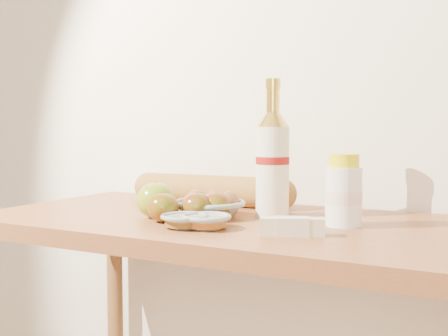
{
  "coord_description": "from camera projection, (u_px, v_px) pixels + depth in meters",
  "views": [
    {
      "loc": [
        0.6,
        0.02,
        1.11
      ],
      "look_at": [
        0.0,
        1.15,
        1.02
      ],
      "focal_mm": 45.0,
      "sensor_mm": 36.0,
      "label": 1
    }
  ],
  "objects": [
    {
      "name": "back_wall",
      "position": [
        284.0,
        61.0,
        1.58
      ],
      "size": [
        3.5,
        0.02,
        2.6
      ],
      "primitive_type": "cube",
      "color": "white",
      "rests_on": "ground"
    },
    {
      "name": "table",
      "position": [
        230.0,
        270.0,
        1.33
      ],
      "size": [
        1.2,
        0.6,
        0.9
      ],
      "color": "#A16034",
      "rests_on": "ground"
    },
    {
      "name": "bourbon_bottle",
      "position": [
        273.0,
        161.0,
        1.33
      ],
      "size": [
        0.1,
        0.1,
        0.33
      ],
      "rotation": [
        0.0,
        0.0,
        -0.3
      ],
      "color": "beige",
      "rests_on": "table"
    },
    {
      "name": "cream_bottle",
      "position": [
        344.0,
        193.0,
        1.21
      ],
      "size": [
        0.09,
        0.09,
        0.16
      ],
      "rotation": [
        0.0,
        0.0,
        -0.09
      ],
      "color": "white",
      "rests_on": "table"
    },
    {
      "name": "egg_bowl",
      "position": [
        210.0,
        206.0,
        1.33
      ],
      "size": [
        0.2,
        0.2,
        0.06
      ],
      "rotation": [
        0.0,
        0.0,
        0.15
      ],
      "color": "gray",
      "rests_on": "table"
    },
    {
      "name": "baguette",
      "position": [
        211.0,
        190.0,
        1.54
      ],
      "size": [
        0.49,
        0.1,
        0.08
      ],
      "rotation": [
        0.0,
        0.0,
        0.03
      ],
      "color": "#AA7A34",
      "rests_on": "table"
    },
    {
      "name": "apple_yellowgreen",
      "position": [
        156.0,
        200.0,
        1.32
      ],
      "size": [
        0.1,
        0.1,
        0.08
      ],
      "rotation": [
        0.0,
        0.0,
        0.12
      ],
      "color": "#9E911F",
      "rests_on": "table"
    },
    {
      "name": "apple_redgreen_front",
      "position": [
        163.0,
        208.0,
        1.26
      ],
      "size": [
        0.08,
        0.08,
        0.07
      ],
      "rotation": [
        0.0,
        0.0,
        -0.1
      ],
      "color": "maroon",
      "rests_on": "table"
    },
    {
      "name": "apple_redgreen_right",
      "position": [
        197.0,
        207.0,
        1.27
      ],
      "size": [
        0.09,
        0.09,
        0.07
      ],
      "rotation": [
        0.0,
        0.0,
        0.4
      ],
      "color": "maroon",
      "rests_on": "table"
    },
    {
      "name": "sugar_bowl",
      "position": [
        185.0,
        221.0,
        1.19
      ],
      "size": [
        0.1,
        0.1,
        0.03
      ],
      "rotation": [
        0.0,
        0.0,
        0.01
      ],
      "color": "gray",
      "rests_on": "table"
    },
    {
      "name": "syrup_bowl",
      "position": [
        207.0,
        221.0,
        1.18
      ],
      "size": [
        0.11,
        0.11,
        0.03
      ],
      "rotation": [
        0.0,
        0.0,
        -0.05
      ],
      "color": "#8F9C96",
      "rests_on": "table"
    },
    {
      "name": "butter_stick",
      "position": [
        292.0,
        227.0,
        1.1
      ],
      "size": [
        0.13,
        0.08,
        0.04
      ],
      "rotation": [
        0.0,
        0.0,
        0.39
      ],
      "color": "beige",
      "rests_on": "table"
    },
    {
      "name": "apple_extra",
      "position": [
        216.0,
        206.0,
        1.29
      ],
      "size": [
        0.09,
        0.09,
        0.07
      ],
      "rotation": [
        0.0,
        0.0,
        0.4
      ],
      "color": "maroon",
      "rests_on": "table"
    }
  ]
}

